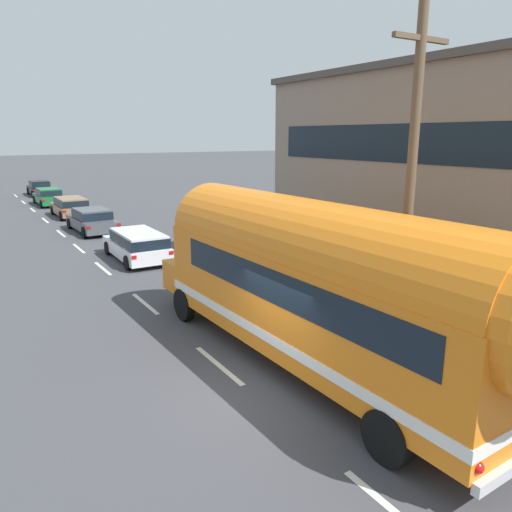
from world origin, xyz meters
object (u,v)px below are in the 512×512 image
(car_third, at_px, (70,206))
(car_second, at_px, (92,219))
(utility_pole, at_px, (411,182))
(car_lead, at_px, (137,243))
(car_fourth, at_px, (49,196))
(car_fifth, at_px, (40,188))
(painted_bus, at_px, (323,282))

(car_third, bearing_deg, car_second, -90.78)
(utility_pole, bearing_deg, car_lead, 101.93)
(car_fourth, distance_m, car_fifth, 7.64)
(painted_bus, bearing_deg, car_third, 90.04)
(painted_bus, relative_size, car_lead, 2.71)
(car_second, bearing_deg, utility_pole, -82.54)
(car_third, xyz_separation_m, car_fourth, (-0.22, 7.20, -0.04))
(utility_pole, xyz_separation_m, car_fourth, (-2.89, 34.63, -3.68))
(car_lead, bearing_deg, painted_bus, -89.64)
(painted_bus, bearing_deg, utility_pole, -0.32)
(car_third, distance_m, car_fifth, 14.83)
(utility_pole, relative_size, car_lead, 1.82)
(painted_bus, distance_m, car_second, 21.08)
(utility_pole, bearing_deg, car_fourth, 94.76)
(painted_bus, bearing_deg, car_lead, 90.36)
(car_fourth, bearing_deg, car_second, -89.45)
(car_lead, bearing_deg, car_fourth, 90.40)
(car_second, bearing_deg, car_fourth, 90.55)
(utility_pole, distance_m, car_fourth, 34.94)
(painted_bus, distance_m, car_third, 27.46)
(car_lead, bearing_deg, car_third, 89.75)
(car_lead, xyz_separation_m, car_second, (-0.02, 8.10, -0.05))
(utility_pole, distance_m, car_fifth, 42.49)
(painted_bus, height_order, car_second, painted_bus)
(car_second, distance_m, car_fourth, 13.59)
(utility_pole, height_order, car_lead, utility_pole)
(painted_bus, relative_size, car_fourth, 2.64)
(painted_bus, xyz_separation_m, car_second, (-0.11, 21.02, -1.55))
(car_third, relative_size, car_fourth, 0.93)
(car_fourth, xyz_separation_m, car_fifth, (0.46, 7.63, -0.01))
(painted_bus, relative_size, car_second, 2.60)
(car_fourth, bearing_deg, painted_bus, -89.61)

